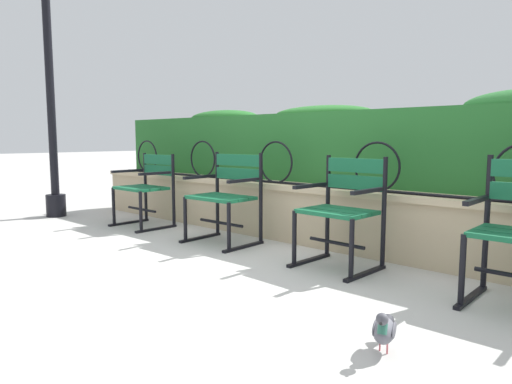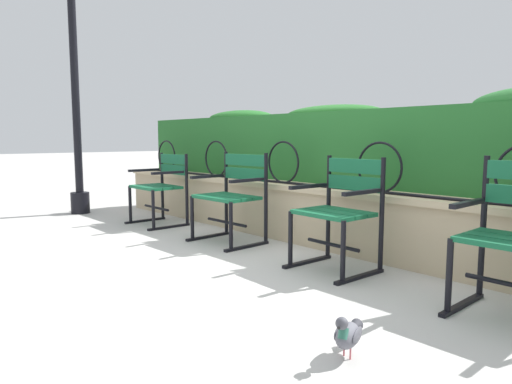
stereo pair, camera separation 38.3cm
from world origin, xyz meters
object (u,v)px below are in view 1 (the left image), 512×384
at_px(park_chair_centre_left, 226,194).
at_px(park_chair_centre_right, 343,208).
at_px(pigeon_near_chairs, 384,329).
at_px(lamppost, 49,74).
at_px(park_chair_leftmost, 147,186).

height_order(park_chair_centre_left, park_chair_centre_right, park_chair_centre_left).
distance_m(pigeon_near_chairs, lamppost, 5.21).
bearing_deg(park_chair_centre_left, lamppost, -170.74).
bearing_deg(pigeon_near_chairs, park_chair_leftmost, 162.55).
height_order(park_chair_leftmost, pigeon_near_chairs, park_chair_leftmost).
height_order(park_chair_leftmost, park_chair_centre_left, park_chair_centre_left).
distance_m(park_chair_centre_right, lamppost, 4.21).
relative_size(park_chair_centre_left, pigeon_near_chairs, 3.03).
relative_size(park_chair_centre_left, park_chair_centre_right, 1.00).
xyz_separation_m(park_chair_leftmost, lamppost, (-1.42, -0.41, 1.34)).
bearing_deg(park_chair_leftmost, pigeon_near_chairs, -17.45).
bearing_deg(park_chair_centre_left, pigeon_near_chairs, -26.92).
xyz_separation_m(park_chair_centre_left, pigeon_near_chairs, (2.20, -1.12, -0.35)).
height_order(park_chair_centre_left, pigeon_near_chairs, park_chair_centre_left).
relative_size(park_chair_leftmost, park_chair_centre_left, 0.95).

